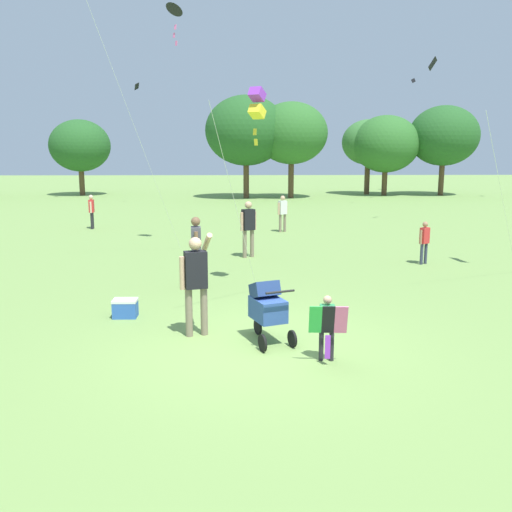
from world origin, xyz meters
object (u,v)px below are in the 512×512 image
object	(u,v)px
person_red_shirt	(424,239)
person_kid_running	(92,209)
cooler_box	(125,308)
kite_adult_black	(257,104)
person_adult_flyer	(196,277)
kite_orange_delta	(173,15)
stroller	(267,306)
person_sitting_far	(283,211)
person_couple_left	(248,224)
person_back_turned	(196,246)
child_with_butterfly_kite	(327,322)

from	to	relation	value
person_red_shirt	person_kid_running	xyz separation A→B (m)	(-10.97, 7.22, 0.10)
person_red_shirt	cooler_box	distance (m)	8.69
kite_adult_black	person_adult_flyer	bearing A→B (deg)	-109.29
kite_orange_delta	person_red_shirt	size ratio (longest dim) A/B	6.25
person_adult_flyer	stroller	distance (m)	1.31
person_adult_flyer	stroller	world-z (taller)	person_adult_flyer
kite_orange_delta	person_red_shirt	world-z (taller)	kite_orange_delta
person_red_shirt	person_sitting_far	bearing A→B (deg)	119.19
person_sitting_far	person_couple_left	world-z (taller)	person_couple_left
person_red_shirt	person_kid_running	bearing A→B (deg)	146.66
kite_orange_delta	person_back_turned	size ratio (longest dim) A/B	4.53
kite_adult_black	cooler_box	size ratio (longest dim) A/B	9.87
person_back_turned	cooler_box	bearing A→B (deg)	-116.96
person_red_shirt	kite_orange_delta	bearing A→B (deg)	159.71
stroller	person_back_turned	world-z (taller)	person_back_turned
child_with_butterfly_kite	person_couple_left	distance (m)	8.34
kite_adult_black	kite_orange_delta	size ratio (longest dim) A/B	0.60
kite_orange_delta	child_with_butterfly_kite	bearing A→B (deg)	-71.40
person_red_shirt	kite_adult_black	bearing A→B (deg)	-149.51
person_red_shirt	person_couple_left	bearing A→B (deg)	167.04
kite_adult_black	person_red_shirt	xyz separation A→B (m)	(4.67, 2.75, -3.37)
child_with_butterfly_kite	cooler_box	distance (m)	4.20
cooler_box	kite_adult_black	bearing A→B (deg)	39.21
child_with_butterfly_kite	person_red_shirt	size ratio (longest dim) A/B	0.85
person_couple_left	person_back_turned	bearing A→B (deg)	-108.54
person_red_shirt	stroller	bearing A→B (deg)	-126.28
person_couple_left	kite_adult_black	bearing A→B (deg)	-87.76
person_sitting_far	person_back_turned	world-z (taller)	person_back_turned
person_sitting_far	person_kid_running	world-z (taller)	person_sitting_far
kite_adult_black	person_kid_running	bearing A→B (deg)	122.28
person_sitting_far	person_couple_left	distance (m)	5.27
person_kid_running	cooler_box	bearing A→B (deg)	-72.65
person_kid_running	person_adult_flyer	bearing A→B (deg)	-68.40
person_sitting_far	person_back_turned	size ratio (longest dim) A/B	0.85
child_with_butterfly_kite	kite_orange_delta	bearing A→B (deg)	108.60
person_back_turned	person_sitting_far	bearing A→B (deg)	73.55
child_with_butterfly_kite	person_adult_flyer	distance (m)	2.42
person_adult_flyer	person_sitting_far	xyz separation A→B (m)	(2.31, 12.11, -0.21)
person_red_shirt	cooler_box	world-z (taller)	person_red_shirt
kite_orange_delta	person_couple_left	world-z (taller)	kite_orange_delta
person_adult_flyer	person_kid_running	xyz separation A→B (m)	(-5.20, 13.12, -0.23)
stroller	cooler_box	bearing A→B (deg)	151.43
person_back_turned	cooler_box	world-z (taller)	person_back_turned
person_couple_left	cooler_box	bearing A→B (deg)	-111.92
child_with_butterfly_kite	person_red_shirt	xyz separation A→B (m)	(3.74, 7.15, 0.09)
person_back_turned	stroller	bearing A→B (deg)	-68.62
person_adult_flyer	person_back_turned	xyz separation A→B (m)	(-0.27, 3.37, -0.06)
stroller	kite_adult_black	world-z (taller)	kite_adult_black
kite_adult_black	person_back_turned	distance (m)	3.40
child_with_butterfly_kite	kite_orange_delta	size ratio (longest dim) A/B	0.14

